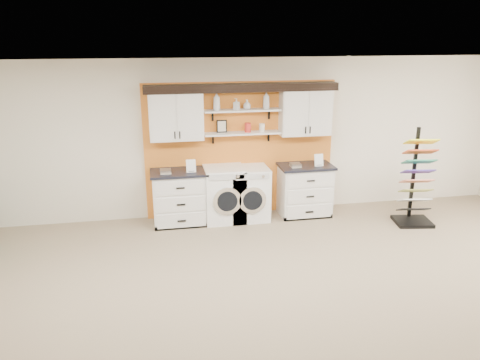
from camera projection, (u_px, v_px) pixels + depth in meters
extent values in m
plane|color=gray|center=(309.00, 344.00, 5.03)|extent=(10.00, 10.00, 0.00)
plane|color=white|center=(322.00, 80.00, 4.18)|extent=(10.00, 10.00, 0.00)
plane|color=silver|center=(240.00, 138.00, 8.35)|extent=(10.00, 0.00, 10.00)
cube|color=orange|center=(240.00, 149.00, 8.38)|extent=(3.40, 0.07, 2.40)
cube|color=white|center=(176.00, 115.00, 7.82)|extent=(0.90, 0.34, 0.84)
cube|color=white|center=(163.00, 117.00, 7.62)|extent=(0.42, 0.01, 0.78)
cube|color=white|center=(190.00, 117.00, 7.70)|extent=(0.42, 0.01, 0.78)
cube|color=white|center=(305.00, 111.00, 8.22)|extent=(0.90, 0.34, 0.84)
cube|color=white|center=(296.00, 113.00, 8.02)|extent=(0.42, 0.01, 0.78)
cube|color=white|center=(321.00, 112.00, 8.09)|extent=(0.42, 0.01, 0.78)
cube|color=white|center=(242.00, 133.00, 8.13)|extent=(1.32, 0.28, 0.03)
cube|color=white|center=(242.00, 110.00, 8.01)|extent=(1.32, 0.28, 0.03)
cube|color=black|center=(242.00, 86.00, 7.90)|extent=(3.30, 0.40, 0.10)
cube|color=black|center=(244.00, 91.00, 7.74)|extent=(3.30, 0.04, 0.04)
cube|color=black|center=(222.00, 126.00, 8.07)|extent=(0.18, 0.02, 0.22)
cube|color=beige|center=(222.00, 126.00, 8.06)|extent=(0.14, 0.01, 0.18)
cylinder|color=red|center=(248.00, 128.00, 8.12)|extent=(0.11, 0.11, 0.16)
cylinder|color=silver|center=(262.00, 128.00, 8.16)|extent=(0.10, 0.10, 0.14)
cube|color=white|center=(180.00, 198.00, 8.11)|extent=(0.91, 0.60, 0.91)
cube|color=black|center=(182.00, 227.00, 7.99)|extent=(0.91, 0.06, 0.07)
cube|color=black|center=(179.00, 172.00, 7.97)|extent=(0.97, 0.66, 0.04)
cube|color=white|center=(180.00, 188.00, 7.74)|extent=(0.83, 0.02, 0.25)
cube|color=white|center=(181.00, 204.00, 7.83)|extent=(0.83, 0.02, 0.25)
cube|color=white|center=(182.00, 220.00, 7.91)|extent=(0.83, 0.02, 0.25)
cube|color=white|center=(304.00, 191.00, 8.51)|extent=(0.90, 0.60, 0.90)
cube|color=black|center=(308.00, 217.00, 8.38)|extent=(0.90, 0.06, 0.07)
cube|color=black|center=(306.00, 166.00, 8.37)|extent=(0.96, 0.66, 0.04)
cube|color=white|center=(311.00, 181.00, 8.14)|extent=(0.82, 0.02, 0.25)
cube|color=white|center=(310.00, 196.00, 8.23)|extent=(0.82, 0.02, 0.25)
cube|color=white|center=(309.00, 212.00, 8.31)|extent=(0.82, 0.02, 0.25)
cube|color=white|center=(224.00, 194.00, 8.24)|extent=(0.70, 0.66, 0.97)
cube|color=silver|center=(227.00, 177.00, 7.80)|extent=(0.59, 0.02, 0.10)
cylinder|color=silver|center=(227.00, 201.00, 7.93)|extent=(0.49, 0.05, 0.49)
cylinder|color=black|center=(227.00, 202.00, 7.91)|extent=(0.35, 0.03, 0.35)
cube|color=white|center=(248.00, 193.00, 8.32)|extent=(0.68, 0.66, 0.95)
cube|color=silver|center=(253.00, 177.00, 7.88)|extent=(0.58, 0.02, 0.10)
cylinder|color=silver|center=(252.00, 200.00, 8.01)|extent=(0.48, 0.05, 0.48)
cylinder|color=black|center=(253.00, 201.00, 7.99)|extent=(0.34, 0.03, 0.34)
cube|color=black|center=(412.00, 222.00, 8.21)|extent=(0.68, 0.60, 0.06)
cube|color=black|center=(414.00, 173.00, 8.13)|extent=(0.06, 0.06, 1.63)
cube|color=black|center=(413.00, 209.00, 8.16)|extent=(0.55, 0.36, 0.15)
cube|color=white|center=(414.00, 200.00, 8.11)|extent=(0.55, 0.36, 0.15)
cube|color=olive|center=(415.00, 191.00, 8.06)|extent=(0.55, 0.36, 0.15)
cube|color=#E07B63|center=(417.00, 181.00, 8.00)|extent=(0.55, 0.36, 0.15)
cube|color=#432D9E|center=(418.00, 171.00, 7.95)|extent=(0.55, 0.36, 0.15)
cube|color=#258965|center=(419.00, 162.00, 7.90)|extent=(0.55, 0.36, 0.15)
cube|color=#DA4419|center=(420.00, 152.00, 7.85)|extent=(0.55, 0.36, 0.15)
cube|color=#F6FF1A|center=(421.00, 142.00, 7.79)|extent=(0.55, 0.36, 0.15)
imported|color=silver|center=(217.00, 101.00, 7.88)|extent=(0.14, 0.14, 0.31)
imported|color=silver|center=(236.00, 104.00, 7.96)|extent=(0.12, 0.12, 0.19)
imported|color=silver|center=(247.00, 104.00, 7.99)|extent=(0.18, 0.18, 0.17)
imported|color=silver|center=(266.00, 100.00, 8.03)|extent=(0.13, 0.13, 0.30)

